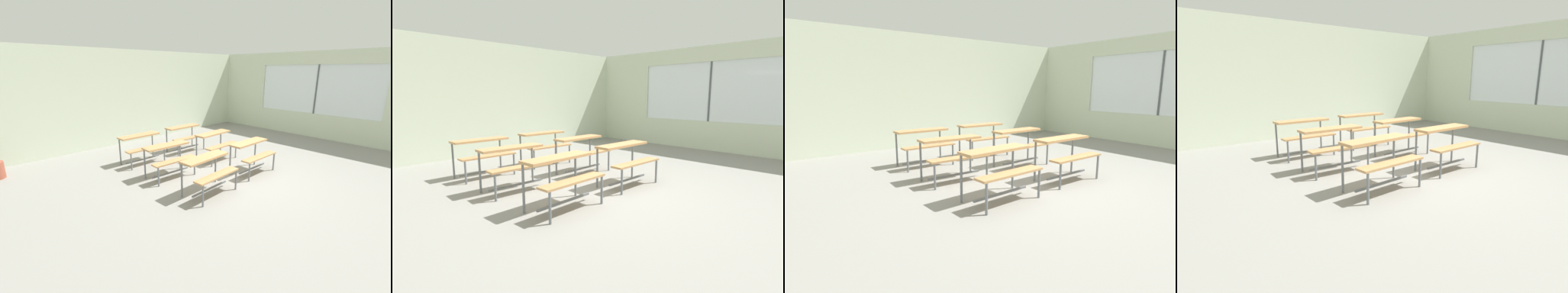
# 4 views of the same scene
# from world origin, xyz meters

# --- Properties ---
(ground) EXTENTS (10.00, 9.00, 0.05)m
(ground) POSITION_xyz_m (0.00, 0.00, -0.03)
(ground) COLOR gray
(wall_back) EXTENTS (10.00, 0.12, 3.00)m
(wall_back) POSITION_xyz_m (0.00, 4.50, 1.50)
(wall_back) COLOR beige
(wall_back) RESTS_ON ground
(desk_bench_r0c0) EXTENTS (1.12, 0.63, 0.74)m
(desk_bench_r0c0) POSITION_xyz_m (-1.09, -0.09, 0.56)
(desk_bench_r0c0) COLOR tan
(desk_bench_r0c0) RESTS_ON ground
(desk_bench_r0c1) EXTENTS (1.10, 0.60, 0.74)m
(desk_bench_r0c1) POSITION_xyz_m (0.46, -0.03, 0.56)
(desk_bench_r0c1) COLOR tan
(desk_bench_r0c1) RESTS_ON ground
(desk_bench_r1c0) EXTENTS (1.13, 0.64, 0.74)m
(desk_bench_r1c0) POSITION_xyz_m (-1.13, 1.12, 0.56)
(desk_bench_r1c0) COLOR tan
(desk_bench_r1c0) RESTS_ON ground
(desk_bench_r1c1) EXTENTS (1.11, 0.62, 0.74)m
(desk_bench_r1c1) POSITION_xyz_m (0.53, 1.18, 0.56)
(desk_bench_r1c1) COLOR tan
(desk_bench_r1c1) RESTS_ON ground
(desk_bench_r2c0) EXTENTS (1.10, 0.60, 0.74)m
(desk_bench_r2c0) POSITION_xyz_m (-1.07, 2.35, 0.56)
(desk_bench_r2c0) COLOR tan
(desk_bench_r2c0) RESTS_ON ground
(desk_bench_r2c1) EXTENTS (1.12, 0.62, 0.74)m
(desk_bench_r2c1) POSITION_xyz_m (0.47, 2.39, 0.56)
(desk_bench_r2c1) COLOR tan
(desk_bench_r2c1) RESTS_ON ground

